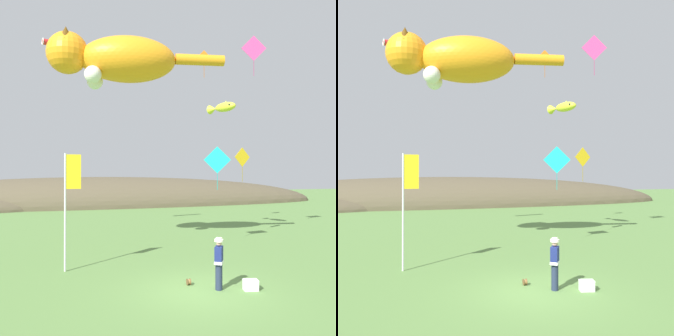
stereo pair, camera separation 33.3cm
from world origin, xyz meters
The scene contains 13 objects.
ground_plane centered at (0.00, 0.00, 0.00)m, with size 120.00×120.00×0.00m, color #5B8442.
distant_hill_ridge centered at (-2.81, 32.84, 0.00)m, with size 60.87×12.49×6.72m.
festival_attendant centered at (0.64, 0.03, 0.95)m, with size 0.45×0.49×1.77m.
kite_spool centered at (-0.17, 0.83, 0.11)m, with size 0.12×0.23×0.23m.
picnic_cooler centered at (1.65, -0.31, 0.18)m, with size 0.54×0.41×0.36m.
festival_banner_pole centered at (-4.20, 3.94, 3.12)m, with size 0.66×0.08×4.77m.
kite_giant_cat centered at (-1.87, 7.07, 9.68)m, with size 8.94×3.30×2.73m.
kite_fish_windsock centered at (5.25, 9.76, 8.04)m, with size 1.34×2.26×0.68m.
kite_tube_streamer centered at (-4.27, 12.16, 11.82)m, with size 2.72×1.02×0.44m.
kite_diamond_pink centered at (6.55, 8.14, 11.35)m, with size 1.46×0.41×2.41m.
kite_diamond_orange centered at (4.77, 11.62, 11.66)m, with size 0.94×0.15×1.85m.
kite_diamond_gold centered at (6.18, 8.91, 4.88)m, with size 1.16×0.30×2.09m.
kite_diamond_teal centered at (3.68, 7.02, 4.64)m, with size 1.38×0.54×2.37m.
Camera 2 is at (-4.29, -11.79, 4.04)m, focal length 40.00 mm.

